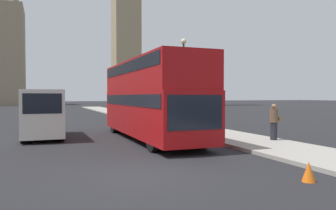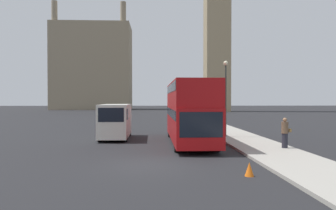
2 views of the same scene
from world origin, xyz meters
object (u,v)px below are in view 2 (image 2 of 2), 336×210
at_px(pedestrian, 285,133).
at_px(red_double_decker_bus, 190,109).
at_px(white_van, 115,121).
at_px(street_lamp, 226,87).

bearing_deg(pedestrian, red_double_decker_bus, 146.35).
distance_m(red_double_decker_bus, white_van, 6.05).
bearing_deg(red_double_decker_bus, pedestrian, -33.65).
bearing_deg(white_van, pedestrian, -29.91).
height_order(white_van, pedestrian, white_van).
xyz_separation_m(red_double_decker_bus, street_lamp, (3.09, 2.60, 1.64)).
relative_size(white_van, street_lamp, 0.92).
distance_m(white_van, pedestrian, 12.27).
distance_m(white_van, street_lamp, 8.84).
bearing_deg(street_lamp, white_van, 179.85).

